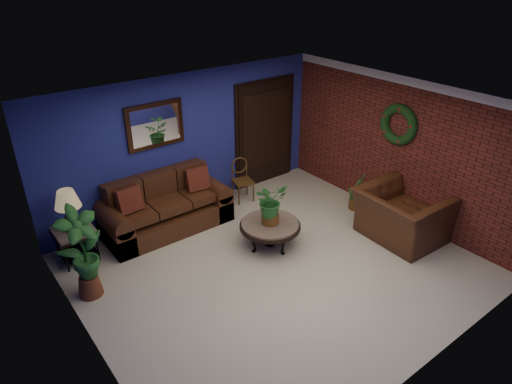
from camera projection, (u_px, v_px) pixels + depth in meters
floor at (276, 267)px, 6.96m from camera, size 5.50×5.50×0.00m
wall_back at (187, 143)px, 8.14m from camera, size 5.50×0.04×2.50m
wall_left at (81, 268)px, 4.90m from camera, size 0.04×5.00×2.50m
wall_right_brick at (399, 149)px, 7.87m from camera, size 0.04×5.00×2.50m
ceiling at (280, 108)px, 5.81m from camera, size 5.50×5.00×0.02m
crown_molding at (409, 82)px, 7.31m from camera, size 0.03×5.00×0.14m
wall_mirror at (155, 125)px, 7.57m from camera, size 1.02×0.06×0.77m
closet_door at (265, 133)px, 9.16m from camera, size 1.44×0.06×2.18m
wreath at (398, 124)px, 7.67m from camera, size 0.16×0.72×0.72m
sofa at (165, 211)px, 7.86m from camera, size 2.16×0.93×0.97m
coffee_table at (270, 226)px, 7.33m from camera, size 0.99×0.99×0.42m
end_table at (75, 236)px, 6.97m from camera, size 0.59×0.59×0.54m
table_lamp at (68, 206)px, 6.72m from camera, size 0.38×0.38×0.64m
side_chair at (241, 176)px, 8.71m from camera, size 0.42×0.42×0.83m
armchair at (401, 216)px, 7.49m from camera, size 1.21×1.36×0.85m
coffee_plant at (270, 202)px, 7.13m from camera, size 0.51×0.44×0.69m
floor_plant at (357, 191)px, 8.40m from camera, size 0.36×0.30×0.74m
tall_plant at (82, 250)px, 6.07m from camera, size 0.68×0.54×1.39m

